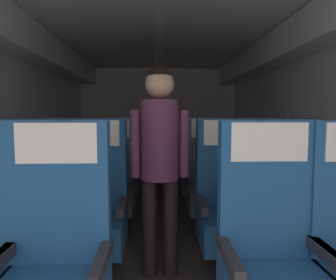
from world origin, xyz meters
The scene contains 21 objects.
ground centered at (0.00, 3.38, -0.01)m, with size 3.74×7.16×0.02m, color #3D3833.
fuselage_shell centered at (0.00, 3.65, 1.68)m, with size 3.62×6.81×2.33m.
seat_a_left_aisle centered at (-0.54, 1.38, 0.49)m, with size 0.53×0.48×1.19m.
seat_a_right_window centered at (0.53, 1.40, 0.49)m, with size 0.53×0.48×1.19m.
seat_b_left_window centered at (-1.02, 2.23, 0.49)m, with size 0.53×0.48×1.19m.
seat_b_left_aisle centered at (-0.53, 2.22, 0.49)m, with size 0.53×0.48×1.19m.
seat_b_right_aisle centered at (1.03, 2.23, 0.49)m, with size 0.53×0.48×1.19m.
seat_b_right_window centered at (0.53, 2.24, 0.49)m, with size 0.53×0.48×1.19m.
seat_c_left_window centered at (-1.02, 3.07, 0.49)m, with size 0.53×0.48×1.19m.
seat_c_left_aisle centered at (-0.53, 3.07, 0.49)m, with size 0.53×0.48×1.19m.
seat_c_right_aisle centered at (1.02, 3.06, 0.49)m, with size 0.53×0.48×1.19m.
seat_c_right_window centered at (0.53, 3.06, 0.49)m, with size 0.53×0.48×1.19m.
seat_d_left_window centered at (-1.02, 3.91, 0.49)m, with size 0.53×0.48×1.19m.
seat_d_left_aisle centered at (-0.53, 3.90, 0.49)m, with size 0.53×0.48×1.19m.
seat_d_right_aisle centered at (1.02, 3.90, 0.49)m, with size 0.53×0.48×1.19m.
seat_d_right_window centered at (0.52, 3.93, 0.49)m, with size 0.53×0.48×1.19m.
seat_e_left_window centered at (-1.02, 4.76, 0.49)m, with size 0.53×0.48×1.19m.
seat_e_left_aisle centered at (-0.52, 4.77, 0.49)m, with size 0.53×0.48×1.19m.
seat_e_right_aisle centered at (1.02, 4.76, 0.49)m, with size 0.53×0.48×1.19m.
seat_e_right_window centered at (0.52, 4.77, 0.49)m, with size 0.53×0.48×1.19m.
flight_attendant centered at (-0.02, 2.18, 0.97)m, with size 0.43×0.28×1.58m.
Camera 1 is at (-0.05, 0.00, 1.22)m, focal length 31.75 mm.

